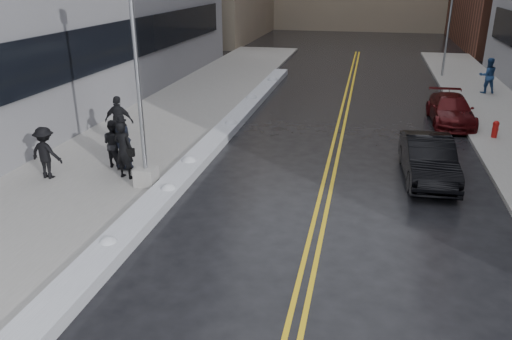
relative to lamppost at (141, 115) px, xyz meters
The scene contains 16 objects.
ground 4.62m from the lamppost, 31.22° to the right, with size 160.00×160.00×0.00m, color black.
sidewalk_west 8.72m from the lamppost, 107.03° to the left, with size 5.50×50.00×0.15m, color gray.
lane_line_left 10.12m from the lamppost, 54.77° to the left, with size 0.12×50.00×0.01m, color gold.
lane_line_right 10.29m from the lamppost, 53.36° to the left, with size 0.12×50.00×0.01m, color gold.
snow_ridge 6.50m from the lamppost, 81.94° to the left, with size 0.90×30.00×0.34m, color silver.
lamppost is the anchor object (origin of this frame).
fire_hydrant 14.81m from the lamppost, 33.04° to the left, with size 0.26×0.26×0.73m.
traffic_signal 24.98m from the lamppost, 61.79° to the left, with size 0.16×0.20×6.00m.
pedestrian_fedora 1.73m from the lamppost, 154.72° to the left, with size 0.73×0.48×2.01m, color black.
pedestrian_b 2.69m from the lamppost, 143.29° to the left, with size 0.84×0.66×1.73m, color black.
pedestrian_c 2.40m from the lamppost, 138.54° to the left, with size 0.81×0.53×1.66m, color black.
pedestrian_d 4.65m from the lamppost, 127.20° to the left, with size 1.19×0.50×2.04m, color black.
pedestrian_e 3.83m from the lamppost, behind, with size 1.16×0.66×1.79m, color black.
pedestrian_east 21.82m from the lamppost, 51.30° to the left, with size 0.98×0.76×2.02m, color navy.
car_black 9.73m from the lamppost, 17.98° to the left, with size 1.55×4.45×1.47m, color black.
car_maroon 15.09m from the lamppost, 43.82° to the left, with size 1.84×4.53×1.31m, color #400A0C.
Camera 1 is at (3.52, -11.99, 6.66)m, focal length 35.00 mm.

